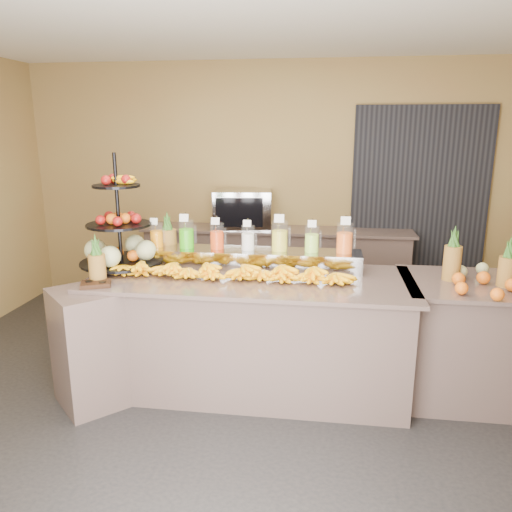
% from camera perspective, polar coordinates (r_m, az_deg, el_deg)
% --- Properties ---
extents(ground, '(6.00, 6.00, 0.00)m').
position_cam_1_polar(ground, '(3.98, -1.23, -16.62)').
color(ground, black).
rests_on(ground, ground).
extents(room_envelope, '(6.04, 5.02, 2.82)m').
position_cam_1_polar(room_envelope, '(4.17, 2.98, 11.97)').
color(room_envelope, olive).
rests_on(room_envelope, ground).
extents(buffet_counter, '(2.75, 1.25, 0.93)m').
position_cam_1_polar(buffet_counter, '(4.01, -2.32, -8.88)').
color(buffet_counter, gray).
rests_on(buffet_counter, ground).
extents(right_counter, '(1.08, 0.88, 0.93)m').
position_cam_1_polar(right_counter, '(4.24, 23.27, -8.76)').
color(right_counter, gray).
rests_on(right_counter, ground).
extents(back_ledge, '(3.10, 0.55, 0.93)m').
position_cam_1_polar(back_ledge, '(5.86, 2.26, -1.28)').
color(back_ledge, gray).
rests_on(back_ledge, ground).
extents(pitcher_tray, '(1.85, 0.30, 0.15)m').
position_cam_1_polar(pitcher_tray, '(4.13, -0.90, -0.28)').
color(pitcher_tray, gray).
rests_on(pitcher_tray, buffet_counter).
extents(juice_pitcher_orange_a, '(0.11, 0.11, 0.26)m').
position_cam_1_polar(juice_pitcher_orange_a, '(4.28, -11.30, 2.22)').
color(juice_pitcher_orange_a, silver).
rests_on(juice_pitcher_orange_a, pitcher_tray).
extents(juice_pitcher_green, '(0.13, 0.13, 0.31)m').
position_cam_1_polar(juice_pitcher_green, '(4.20, -7.95, 2.32)').
color(juice_pitcher_green, silver).
rests_on(juice_pitcher_green, pitcher_tray).
extents(juice_pitcher_orange_b, '(0.12, 0.12, 0.28)m').
position_cam_1_polar(juice_pitcher_orange_b, '(4.14, -4.48, 2.13)').
color(juice_pitcher_orange_b, silver).
rests_on(juice_pitcher_orange_b, pitcher_tray).
extents(juice_pitcher_milk, '(0.11, 0.11, 0.27)m').
position_cam_1_polar(juice_pitcher_milk, '(4.09, -0.91, 1.95)').
color(juice_pitcher_milk, silver).
rests_on(juice_pitcher_milk, pitcher_tray).
extents(juice_pitcher_lemon, '(0.13, 0.14, 0.32)m').
position_cam_1_polar(juice_pitcher_lemon, '(4.06, 2.72, 2.10)').
color(juice_pitcher_lemon, silver).
rests_on(juice_pitcher_lemon, pitcher_tray).
extents(juice_pitcher_lime, '(0.12, 0.12, 0.28)m').
position_cam_1_polar(juice_pitcher_lime, '(4.04, 6.39, 1.78)').
color(juice_pitcher_lime, silver).
rests_on(juice_pitcher_lime, pitcher_tray).
extents(juice_pitcher_orange_c, '(0.13, 0.14, 0.32)m').
position_cam_1_polar(juice_pitcher_orange_c, '(4.04, 10.08, 1.82)').
color(juice_pitcher_orange_c, silver).
rests_on(juice_pitcher_orange_c, pitcher_tray).
extents(banana_heap, '(1.91, 0.17, 0.16)m').
position_cam_1_polar(banana_heap, '(3.85, -3.37, -1.52)').
color(banana_heap, '#FAB50C').
rests_on(banana_heap, buffet_counter).
extents(fruit_stand, '(0.81, 0.81, 0.94)m').
position_cam_1_polar(fruit_stand, '(4.20, -14.70, 1.77)').
color(fruit_stand, black).
rests_on(fruit_stand, buffet_counter).
extents(condiment_caddy, '(0.25, 0.22, 0.03)m').
position_cam_1_polar(condiment_caddy, '(3.84, -17.83, -3.06)').
color(condiment_caddy, black).
rests_on(condiment_caddy, buffet_counter).
extents(pineapple_left_a, '(0.13, 0.13, 0.37)m').
position_cam_1_polar(pineapple_left_a, '(3.90, -17.71, -0.94)').
color(pineapple_left_a, brown).
rests_on(pineapple_left_a, buffet_counter).
extents(pineapple_left_b, '(0.15, 0.15, 0.43)m').
position_cam_1_polar(pineapple_left_b, '(4.39, -10.01, 1.59)').
color(pineapple_left_b, brown).
rests_on(pineapple_left_b, buffet_counter).
extents(right_fruit_pile, '(0.50, 0.48, 0.26)m').
position_cam_1_polar(right_fruit_pile, '(3.95, 24.19, -2.12)').
color(right_fruit_pile, brown).
rests_on(right_fruit_pile, right_counter).
extents(oven_warmer, '(0.70, 0.53, 0.43)m').
position_cam_1_polar(oven_warmer, '(5.77, -1.53, 5.38)').
color(oven_warmer, gray).
rests_on(oven_warmer, back_ledge).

